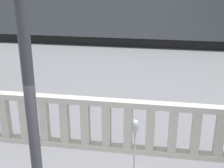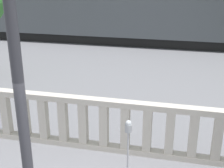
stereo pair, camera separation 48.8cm
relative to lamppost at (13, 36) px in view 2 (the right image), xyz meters
The scene contains 4 objects.
balustrade 3.57m from the lamppost, 63.36° to the left, with size 12.77×0.24×1.35m.
lamppost is the anchor object (origin of this frame).
parking_meter 2.95m from the lamppost, 36.01° to the left, with size 0.14×0.14×1.40m.
train_near 14.27m from the lamppost, 100.04° to the left, with size 21.80×2.93×4.05m.
Camera 2 is at (1.44, -3.14, 4.24)m, focal length 50.00 mm.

